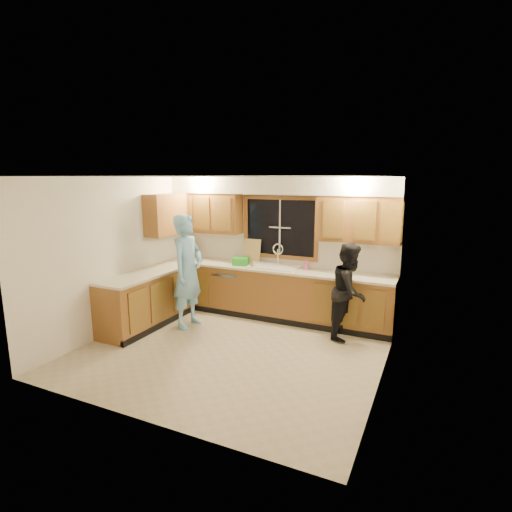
{
  "coord_description": "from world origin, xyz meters",
  "views": [
    {
      "loc": [
        2.63,
        -4.8,
        2.48
      ],
      "look_at": [
        0.1,
        0.65,
        1.3
      ],
      "focal_mm": 28.0,
      "sensor_mm": 36.0,
      "label": 1
    }
  ],
  "objects_px": {
    "stove": "(124,309)",
    "dish_crate": "(241,261)",
    "sink": "(274,270)",
    "dishwasher": "(232,290)",
    "woman": "(350,291)",
    "soap_bottle": "(306,265)",
    "bowl": "(340,272)",
    "knife_block": "(194,252)",
    "man": "(188,271)"
  },
  "relations": [
    {
      "from": "dishwasher",
      "to": "knife_block",
      "type": "distance_m",
      "value": 1.13
    },
    {
      "from": "stove",
      "to": "knife_block",
      "type": "xyz_separation_m",
      "value": [
        0.02,
        1.98,
        0.58
      ]
    },
    {
      "from": "dish_crate",
      "to": "stove",
      "type": "bearing_deg",
      "value": -123.27
    },
    {
      "from": "sink",
      "to": "stove",
      "type": "height_order",
      "value": "sink"
    },
    {
      "from": "stove",
      "to": "bowl",
      "type": "relative_size",
      "value": 4.42
    },
    {
      "from": "dishwasher",
      "to": "man",
      "type": "relative_size",
      "value": 0.43
    },
    {
      "from": "woman",
      "to": "soap_bottle",
      "type": "bearing_deg",
      "value": 69.24
    },
    {
      "from": "sink",
      "to": "soap_bottle",
      "type": "xyz_separation_m",
      "value": [
        0.57,
        0.09,
        0.14
      ]
    },
    {
      "from": "dishwasher",
      "to": "dish_crate",
      "type": "bearing_deg",
      "value": -7.37
    },
    {
      "from": "knife_block",
      "to": "bowl",
      "type": "relative_size",
      "value": 1.07
    },
    {
      "from": "stove",
      "to": "soap_bottle",
      "type": "relative_size",
      "value": 5.29
    },
    {
      "from": "soap_bottle",
      "to": "bowl",
      "type": "height_order",
      "value": "soap_bottle"
    },
    {
      "from": "stove",
      "to": "dish_crate",
      "type": "distance_m",
      "value": 2.2
    },
    {
      "from": "sink",
      "to": "dishwasher",
      "type": "height_order",
      "value": "sink"
    },
    {
      "from": "knife_block",
      "to": "woman",
      "type": "bearing_deg",
      "value": -38.31
    },
    {
      "from": "man",
      "to": "woman",
      "type": "height_order",
      "value": "man"
    },
    {
      "from": "stove",
      "to": "knife_block",
      "type": "distance_m",
      "value": 2.07
    },
    {
      "from": "man",
      "to": "soap_bottle",
      "type": "bearing_deg",
      "value": -57.12
    },
    {
      "from": "sink",
      "to": "man",
      "type": "xyz_separation_m",
      "value": [
        -1.13,
        -1.01,
        0.09
      ]
    },
    {
      "from": "dish_crate",
      "to": "bowl",
      "type": "height_order",
      "value": "dish_crate"
    },
    {
      "from": "dishwasher",
      "to": "man",
      "type": "bearing_deg",
      "value": -105.75
    },
    {
      "from": "bowl",
      "to": "stove",
      "type": "bearing_deg",
      "value": -148.3
    },
    {
      "from": "dishwasher",
      "to": "sink",
      "type": "bearing_deg",
      "value": 0.99
    },
    {
      "from": "sink",
      "to": "dish_crate",
      "type": "bearing_deg",
      "value": -176.1
    },
    {
      "from": "bowl",
      "to": "woman",
      "type": "bearing_deg",
      "value": -57.14
    },
    {
      "from": "knife_block",
      "to": "dish_crate",
      "type": "bearing_deg",
      "value": -39.04
    },
    {
      "from": "man",
      "to": "dish_crate",
      "type": "bearing_deg",
      "value": -27.27
    },
    {
      "from": "dishwasher",
      "to": "knife_block",
      "type": "height_order",
      "value": "knife_block"
    },
    {
      "from": "stove",
      "to": "woman",
      "type": "xyz_separation_m",
      "value": [
        3.23,
        1.46,
        0.31
      ]
    },
    {
      "from": "dishwasher",
      "to": "knife_block",
      "type": "bearing_deg",
      "value": 169.4
    },
    {
      "from": "soap_bottle",
      "to": "woman",
      "type": "bearing_deg",
      "value": -27.85
    },
    {
      "from": "woman",
      "to": "knife_block",
      "type": "relative_size",
      "value": 6.92
    },
    {
      "from": "dish_crate",
      "to": "soap_bottle",
      "type": "bearing_deg",
      "value": 6.25
    },
    {
      "from": "stove",
      "to": "dish_crate",
      "type": "xyz_separation_m",
      "value": [
        1.17,
        1.78,
        0.54
      ]
    },
    {
      "from": "sink",
      "to": "man",
      "type": "distance_m",
      "value": 1.52
    },
    {
      "from": "woman",
      "to": "soap_bottle",
      "type": "relative_size",
      "value": 8.88
    },
    {
      "from": "soap_bottle",
      "to": "stove",
      "type": "bearing_deg",
      "value": -141.13
    },
    {
      "from": "stove",
      "to": "dish_crate",
      "type": "height_order",
      "value": "dish_crate"
    },
    {
      "from": "stove",
      "to": "knife_block",
      "type": "relative_size",
      "value": 4.12
    },
    {
      "from": "stove",
      "to": "bowl",
      "type": "bearing_deg",
      "value": 31.7
    },
    {
      "from": "stove",
      "to": "dishwasher",
      "type": "bearing_deg",
      "value": 62.31
    },
    {
      "from": "dishwasher",
      "to": "bowl",
      "type": "distance_m",
      "value": 2.1
    },
    {
      "from": "woman",
      "to": "sink",
      "type": "bearing_deg",
      "value": 82.82
    },
    {
      "from": "dish_crate",
      "to": "man",
      "type": "bearing_deg",
      "value": -117.3
    },
    {
      "from": "stove",
      "to": "bowl",
      "type": "distance_m",
      "value": 3.54
    },
    {
      "from": "dishwasher",
      "to": "bowl",
      "type": "bearing_deg",
      "value": 0.95
    },
    {
      "from": "sink",
      "to": "knife_block",
      "type": "distance_m",
      "value": 1.8
    },
    {
      "from": "stove",
      "to": "soap_bottle",
      "type": "distance_m",
      "value": 3.1
    },
    {
      "from": "sink",
      "to": "woman",
      "type": "relative_size",
      "value": 0.57
    },
    {
      "from": "dishwasher",
      "to": "soap_bottle",
      "type": "height_order",
      "value": "soap_bottle"
    }
  ]
}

